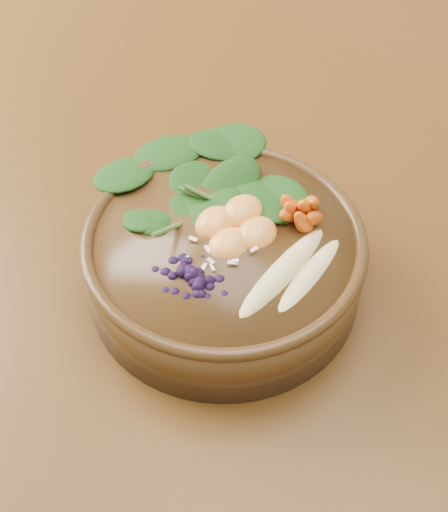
{
  "coord_description": "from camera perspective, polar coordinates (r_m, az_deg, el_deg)",
  "views": [
    {
      "loc": [
        0.18,
        -0.49,
        1.28
      ],
      "look_at": [
        -0.09,
        -0.17,
        0.79
      ],
      "focal_mm": 50.0,
      "sensor_mm": 36.0,
      "label": 1
    }
  ],
  "objects": [
    {
      "name": "mandarin_cluster",
      "position": [
        0.62,
        0.98,
        3.09
      ],
      "size": [
        0.08,
        0.08,
        0.03
      ],
      "primitive_type": null,
      "rotation": [
        0.0,
        0.0,
        0.06
      ],
      "color": "orange",
      "rests_on": "stoneware_bowl"
    },
    {
      "name": "blueberry_pile",
      "position": [
        0.58,
        -2.8,
        -0.58
      ],
      "size": [
        0.12,
        0.09,
        0.03
      ],
      "primitive_type": null,
      "rotation": [
        0.0,
        0.0,
        0.06
      ],
      "color": "black",
      "rests_on": "stoneware_bowl"
    },
    {
      "name": "kale_heap",
      "position": [
        0.66,
        -0.09,
        6.75
      ],
      "size": [
        0.17,
        0.16,
        0.04
      ],
      "primitive_type": null,
      "rotation": [
        0.0,
        0.0,
        0.06
      ],
      "color": "#194013",
      "rests_on": "stoneware_bowl"
    },
    {
      "name": "dining_table",
      "position": [
        0.81,
        12.71,
        -2.61
      ],
      "size": [
        1.6,
        0.9,
        0.75
      ],
      "color": "#331C0C",
      "rests_on": "ground"
    },
    {
      "name": "stoneware_bowl",
      "position": [
        0.65,
        -0.0,
        -0.58
      ],
      "size": [
        0.27,
        0.27,
        0.07
      ],
      "primitive_type": "cylinder",
      "rotation": [
        0.0,
        0.0,
        0.06
      ],
      "color": "#422B12",
      "rests_on": "dining_table"
    },
    {
      "name": "carrot_cluster",
      "position": [
        0.62,
        7.05,
        5.49
      ],
      "size": [
        0.06,
        0.06,
        0.07
      ],
      "primitive_type": null,
      "rotation": [
        0.0,
        0.0,
        0.06
      ],
      "color": "#D45F18",
      "rests_on": "stoneware_bowl"
    },
    {
      "name": "banana_halves",
      "position": [
        0.59,
        5.88,
        -0.62
      ],
      "size": [
        0.05,
        0.14,
        0.02
      ],
      "rotation": [
        0.0,
        0.0,
        0.06
      ],
      "color": "#E0CC84",
      "rests_on": "stoneware_bowl"
    },
    {
      "name": "coconut_flakes",
      "position": [
        0.61,
        -0.82,
        0.62
      ],
      "size": [
        0.08,
        0.07,
        0.01
      ],
      "primitive_type": null,
      "rotation": [
        0.0,
        0.0,
        0.06
      ],
      "color": "white",
      "rests_on": "stoneware_bowl"
    }
  ]
}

